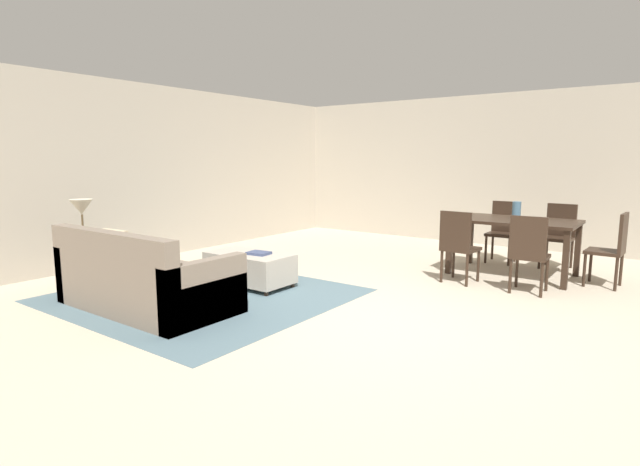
{
  "coord_description": "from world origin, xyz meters",
  "views": [
    {
      "loc": [
        2.28,
        -4.09,
        1.56
      ],
      "look_at": [
        -1.17,
        0.64,
        0.68
      ],
      "focal_mm": 27.74,
      "sensor_mm": 36.0,
      "label": 1
    }
  ],
  "objects_px": {
    "couch": "(144,282)",
    "side_table": "(85,253)",
    "dining_chair_far_left": "(503,228)",
    "dining_chair_near_left": "(458,243)",
    "dining_chair_head_east": "(613,245)",
    "vase_centerpiece": "(516,211)",
    "dining_chair_near_right": "(529,250)",
    "dining_table": "(514,226)",
    "book_on_ottoman": "(259,253)",
    "ottoman_table": "(250,267)",
    "table_lamp": "(82,209)",
    "dining_chair_far_right": "(559,232)"
  },
  "relations": [
    {
      "from": "ottoman_table",
      "to": "table_lamp",
      "type": "xyz_separation_m",
      "value": [
        -1.5,
        -1.28,
        0.74
      ]
    },
    {
      "from": "side_table",
      "to": "dining_chair_near_right",
      "type": "bearing_deg",
      "value": 33.6
    },
    {
      "from": "table_lamp",
      "to": "dining_chair_head_east",
      "type": "height_order",
      "value": "table_lamp"
    },
    {
      "from": "book_on_ottoman",
      "to": "ottoman_table",
      "type": "bearing_deg",
      "value": -175.07
    },
    {
      "from": "vase_centerpiece",
      "to": "dining_chair_head_east",
      "type": "bearing_deg",
      "value": 2.62
    },
    {
      "from": "dining_table",
      "to": "vase_centerpiece",
      "type": "distance_m",
      "value": 0.21
    },
    {
      "from": "dining_chair_near_right",
      "to": "dining_chair_far_right",
      "type": "relative_size",
      "value": 1.0
    },
    {
      "from": "ottoman_table",
      "to": "table_lamp",
      "type": "bearing_deg",
      "value": -139.51
    },
    {
      "from": "ottoman_table",
      "to": "table_lamp",
      "type": "height_order",
      "value": "table_lamp"
    },
    {
      "from": "dining_chair_far_right",
      "to": "dining_chair_near_left",
      "type": "bearing_deg",
      "value": -115.54
    },
    {
      "from": "dining_chair_near_right",
      "to": "vase_centerpiece",
      "type": "distance_m",
      "value": 1.01
    },
    {
      "from": "book_on_ottoman",
      "to": "dining_chair_head_east",
      "type": "bearing_deg",
      "value": 36.01
    },
    {
      "from": "dining_chair_near_left",
      "to": "book_on_ottoman",
      "type": "distance_m",
      "value": 2.49
    },
    {
      "from": "table_lamp",
      "to": "dining_chair_near_right",
      "type": "bearing_deg",
      "value": 33.6
    },
    {
      "from": "dining_chair_head_east",
      "to": "dining_chair_near_left",
      "type": "bearing_deg",
      "value": -150.18
    },
    {
      "from": "couch",
      "to": "side_table",
      "type": "relative_size",
      "value": 3.46
    },
    {
      "from": "dining_chair_far_left",
      "to": "vase_centerpiece",
      "type": "height_order",
      "value": "vase_centerpiece"
    },
    {
      "from": "dining_table",
      "to": "dining_chair_far_left",
      "type": "bearing_deg",
      "value": 114.07
    },
    {
      "from": "dining_chair_near_right",
      "to": "couch",
      "type": "bearing_deg",
      "value": -136.23
    },
    {
      "from": "table_lamp",
      "to": "dining_chair_head_east",
      "type": "distance_m",
      "value": 6.41
    },
    {
      "from": "table_lamp",
      "to": "dining_table",
      "type": "distance_m",
      "value": 5.49
    },
    {
      "from": "ottoman_table",
      "to": "side_table",
      "type": "xyz_separation_m",
      "value": [
        -1.5,
        -1.28,
        0.21
      ]
    },
    {
      "from": "ottoman_table",
      "to": "dining_chair_far_left",
      "type": "xyz_separation_m",
      "value": [
        2.1,
        3.33,
        0.29
      ]
    },
    {
      "from": "side_table",
      "to": "dining_chair_far_left",
      "type": "xyz_separation_m",
      "value": [
        3.6,
        4.61,
        0.08
      ]
    },
    {
      "from": "dining_table",
      "to": "dining_chair_far_left",
      "type": "height_order",
      "value": "dining_chair_far_left"
    },
    {
      "from": "ottoman_table",
      "to": "dining_chair_near_left",
      "type": "height_order",
      "value": "dining_chair_near_left"
    },
    {
      "from": "dining_chair_head_east",
      "to": "vase_centerpiece",
      "type": "distance_m",
      "value": 1.19
    },
    {
      "from": "couch",
      "to": "vase_centerpiece",
      "type": "bearing_deg",
      "value": 54.66
    },
    {
      "from": "table_lamp",
      "to": "book_on_ottoman",
      "type": "bearing_deg",
      "value": 38.17
    },
    {
      "from": "dining_table",
      "to": "dining_chair_far_right",
      "type": "bearing_deg",
      "value": 65.22
    },
    {
      "from": "side_table",
      "to": "dining_chair_head_east",
      "type": "height_order",
      "value": "dining_chair_head_east"
    },
    {
      "from": "ottoman_table",
      "to": "dining_chair_near_left",
      "type": "distance_m",
      "value": 2.62
    },
    {
      "from": "dining_chair_near_left",
      "to": "dining_chair_head_east",
      "type": "height_order",
      "value": "same"
    },
    {
      "from": "ottoman_table",
      "to": "dining_chair_near_left",
      "type": "relative_size",
      "value": 1.17
    },
    {
      "from": "couch",
      "to": "dining_chair_near_left",
      "type": "distance_m",
      "value": 3.74
    },
    {
      "from": "dining_chair_near_left",
      "to": "book_on_ottoman",
      "type": "xyz_separation_m",
      "value": [
        -1.89,
        -1.62,
        -0.1
      ]
    },
    {
      "from": "side_table",
      "to": "dining_chair_head_east",
      "type": "xyz_separation_m",
      "value": [
        5.12,
        3.82,
        0.08
      ]
    },
    {
      "from": "dining_chair_near_left",
      "to": "dining_chair_head_east",
      "type": "distance_m",
      "value": 1.84
    },
    {
      "from": "dining_table",
      "to": "vase_centerpiece",
      "type": "relative_size",
      "value": 6.55
    },
    {
      "from": "side_table",
      "to": "table_lamp",
      "type": "distance_m",
      "value": 0.53
    },
    {
      "from": "side_table",
      "to": "dining_chair_head_east",
      "type": "relative_size",
      "value": 0.61
    },
    {
      "from": "table_lamp",
      "to": "dining_chair_near_right",
      "type": "distance_m",
      "value": 5.27
    },
    {
      "from": "dining_chair_near_left",
      "to": "dining_chair_far_right",
      "type": "distance_m",
      "value": 1.94
    },
    {
      "from": "couch",
      "to": "ottoman_table",
      "type": "distance_m",
      "value": 1.36
    },
    {
      "from": "ottoman_table",
      "to": "dining_chair_far_left",
      "type": "height_order",
      "value": "dining_chair_far_left"
    },
    {
      "from": "dining_chair_near_left",
      "to": "dining_chair_near_right",
      "type": "relative_size",
      "value": 1.0
    },
    {
      "from": "dining_chair_far_left",
      "to": "side_table",
      "type": "bearing_deg",
      "value": -127.98
    },
    {
      "from": "side_table",
      "to": "book_on_ottoman",
      "type": "xyz_separation_m",
      "value": [
        1.64,
        1.29,
        -0.02
      ]
    },
    {
      "from": "couch",
      "to": "dining_chair_near_right",
      "type": "bearing_deg",
      "value": 43.77
    },
    {
      "from": "couch",
      "to": "dining_chair_near_right",
      "type": "height_order",
      "value": "dining_chair_near_right"
    }
  ]
}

